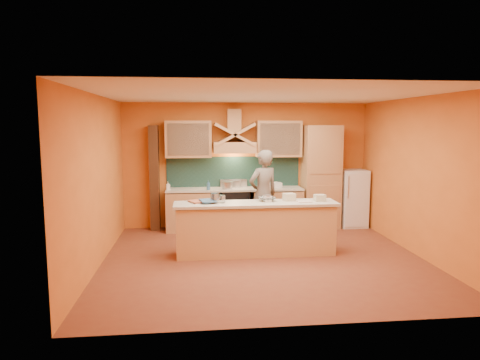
{
  "coord_description": "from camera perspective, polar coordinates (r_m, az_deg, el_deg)",
  "views": [
    {
      "loc": [
        -1.18,
        -7.09,
        2.31
      ],
      "look_at": [
        -0.32,
        0.9,
        1.27
      ],
      "focal_mm": 32.0,
      "sensor_mm": 36.0,
      "label": 1
    }
  ],
  "objects": [
    {
      "name": "bowl_back",
      "position": [
        9.46,
        3.7,
        -0.86
      ],
      "size": [
        0.29,
        0.29,
        0.08
      ],
      "primitive_type": "imported",
      "rotation": [
        0.0,
        0.0,
        0.21
      ],
      "color": "white",
      "rests_on": "counter_top"
    },
    {
      "name": "island_body",
      "position": [
        7.7,
        2.11,
        -6.7
      ],
      "size": [
        2.8,
        0.55,
        0.88
      ],
      "primitive_type": "cube",
      "color": "#E0B073",
      "rests_on": "floor"
    },
    {
      "name": "counter_top",
      "position": [
        9.44,
        -0.72,
        -1.23
      ],
      "size": [
        3.0,
        0.62,
        0.04
      ],
      "primitive_type": "cube",
      "color": "beige",
      "rests_on": "base_cabinet_left"
    },
    {
      "name": "island_top",
      "position": [
        7.6,
        2.13,
        -3.18
      ],
      "size": [
        2.9,
        0.62,
        0.05
      ],
      "primitive_type": "cube",
      "color": "beige",
      "rests_on": "island_body"
    },
    {
      "name": "wall_front",
      "position": [
        4.83,
        8.11,
        -3.58
      ],
      "size": [
        5.5,
        0.02,
        2.8
      ],
      "primitive_type": "cube",
      "color": "orange",
      "rests_on": "floor"
    },
    {
      "name": "base_cabinet_left",
      "position": [
        9.48,
        -6.46,
        -4.12
      ],
      "size": [
        1.1,
        0.6,
        0.86
      ],
      "primitive_type": "cube",
      "color": "tan",
      "rests_on": "floor"
    },
    {
      "name": "ceiling",
      "position": [
        7.2,
        3.35,
        11.25
      ],
      "size": [
        5.5,
        5.0,
        0.01
      ],
      "primitive_type": "cube",
      "color": "white",
      "rests_on": "wall_back"
    },
    {
      "name": "person",
      "position": [
        8.74,
        3.12,
        -1.9
      ],
      "size": [
        0.78,
        0.67,
        1.81
      ],
      "primitive_type": "imported",
      "rotation": [
        0.0,
        0.0,
        3.57
      ],
      "color": "#70665B",
      "rests_on": "floor"
    },
    {
      "name": "hood_chimney",
      "position": [
        9.48,
        -0.83,
        7.91
      ],
      "size": [
        0.3,
        0.3,
        0.5
      ],
      "primitive_type": "cube",
      "color": "tan",
      "rests_on": "wall_back"
    },
    {
      "name": "pantry_column",
      "position": [
        9.78,
        10.72,
        0.43
      ],
      "size": [
        0.8,
        0.6,
        2.3
      ],
      "primitive_type": "cube",
      "color": "tan",
      "rests_on": "floor"
    },
    {
      "name": "pot_large",
      "position": [
        9.33,
        -1.7,
        -0.82
      ],
      "size": [
        0.23,
        0.23,
        0.16
      ],
      "primitive_type": "cylinder",
      "rotation": [
        0.0,
        0.0,
        -0.1
      ],
      "color": "silver",
      "rests_on": "stove"
    },
    {
      "name": "dish_rack",
      "position": [
        9.58,
        4.49,
        -0.67
      ],
      "size": [
        0.38,
        0.34,
        0.11
      ],
      "primitive_type": "cube",
      "rotation": [
        0.0,
        0.0,
        0.39
      ],
      "color": "white",
      "rests_on": "counter_top"
    },
    {
      "name": "upper_cabinet_left",
      "position": [
        9.42,
        -6.9,
        5.43
      ],
      "size": [
        1.0,
        0.35,
        0.8
      ],
      "primitive_type": "cube",
      "color": "tan",
      "rests_on": "wall_back"
    },
    {
      "name": "base_cabinet_right",
      "position": [
        9.65,
        4.91,
        -3.89
      ],
      "size": [
        1.1,
        0.6,
        0.86
      ],
      "primitive_type": "cube",
      "color": "tan",
      "rests_on": "floor"
    },
    {
      "name": "kitchen_scale",
      "position": [
        7.66,
        3.66,
        -2.51
      ],
      "size": [
        0.15,
        0.15,
        0.1
      ],
      "primitive_type": "cube",
      "rotation": [
        0.0,
        0.0,
        0.17
      ],
      "color": "white",
      "rests_on": "island_top"
    },
    {
      "name": "pot_small",
      "position": [
        9.6,
        -0.46,
        -0.61
      ],
      "size": [
        0.22,
        0.22,
        0.16
      ],
      "primitive_type": "cylinder",
      "rotation": [
        0.0,
        0.0,
        0.08
      ],
      "color": "silver",
      "rests_on": "stove"
    },
    {
      "name": "wall_right",
      "position": [
        8.16,
        22.7,
        0.39
      ],
      "size": [
        0.02,
        5.0,
        2.8
      ],
      "primitive_type": "cube",
      "color": "orange",
      "rests_on": "floor"
    },
    {
      "name": "backsplash",
      "position": [
        9.67,
        -0.89,
        1.07
      ],
      "size": [
        3.0,
        0.03,
        0.7
      ],
      "primitive_type": "cube",
      "color": "#17332E",
      "rests_on": "wall_back"
    },
    {
      "name": "cloth",
      "position": [
        7.71,
        8.59,
        -2.86
      ],
      "size": [
        0.27,
        0.22,
        0.02
      ],
      "primitive_type": "cube",
      "rotation": [
        0.0,
        0.0,
        0.18
      ],
      "color": "beige",
      "rests_on": "island_top"
    },
    {
      "name": "jar_small",
      "position": [
        7.54,
        -2.49,
        -2.54
      ],
      "size": [
        0.16,
        0.16,
        0.14
      ],
      "primitive_type": "cylinder",
      "rotation": [
        0.0,
        0.0,
        0.25
      ],
      "color": "silver",
      "rests_on": "island_top"
    },
    {
      "name": "book_lower",
      "position": [
        7.58,
        -6.56,
        -2.95
      ],
      "size": [
        0.33,
        0.36,
        0.03
      ],
      "primitive_type": "imported",
      "rotation": [
        0.0,
        0.0,
        0.47
      ],
      "color": "#B55F40",
      "rests_on": "island_top"
    },
    {
      "name": "jar_large",
      "position": [
        7.56,
        -3.4,
        -2.41
      ],
      "size": [
        0.17,
        0.17,
        0.17
      ],
      "primitive_type": "cylinder",
      "rotation": [
        0.0,
        0.0,
        -0.15
      ],
      "color": "silver",
      "rests_on": "island_top"
    },
    {
      "name": "floor",
      "position": [
        7.55,
        3.19,
        -10.46
      ],
      "size": [
        5.5,
        5.0,
        0.01
      ],
      "primitive_type": "cube",
      "color": "brown",
      "rests_on": "ground"
    },
    {
      "name": "grocery_bag_b",
      "position": [
        7.84,
        10.59,
        -2.35
      ],
      "size": [
        0.2,
        0.16,
        0.12
      ],
      "primitive_type": "cube",
      "rotation": [
        0.0,
        0.0,
        0.08
      ],
      "color": "beige",
      "rests_on": "island_top"
    },
    {
      "name": "stove",
      "position": [
        9.52,
        -0.72,
        -3.91
      ],
      "size": [
        0.6,
        0.58,
        0.9
      ],
      "primitive_type": "cube",
      "color": "black",
      "rests_on": "floor"
    },
    {
      "name": "soap_bottle_a",
      "position": [
        9.32,
        -9.59,
        -0.75
      ],
      "size": [
        0.1,
        0.1,
        0.18
      ],
      "primitive_type": "imported",
      "rotation": [
        0.0,
        0.0,
        0.31
      ],
      "color": "silver",
      "rests_on": "counter_top"
    },
    {
      "name": "soap_bottle_b",
      "position": [
        9.2,
        -4.24,
        -0.69
      ],
      "size": [
        0.08,
        0.09,
        0.21
      ],
      "primitive_type": "imported",
      "rotation": [
        0.0,
        0.0,
        -0.05
      ],
      "color": "#326089",
      "rests_on": "counter_top"
    },
    {
      "name": "book_upper",
      "position": [
        7.54,
        -5.27,
        -2.82
      ],
      "size": [
        0.32,
        0.39,
        0.03
      ],
      "primitive_type": "imported",
      "rotation": [
        0.0,
        0.0,
        0.2
      ],
      "color": "#3E638A",
      "rests_on": "island_top"
    },
    {
      "name": "wall_left",
      "position": [
        7.32,
        -18.48,
        -0.16
      ],
      "size": [
        0.02,
        5.0,
        2.8
      ],
      "primitive_type": "cube",
      "color": "orange",
      "rests_on": "floor"
    },
    {
      "name": "wall_back",
      "position": [
        9.71,
        0.87,
        1.99
      ],
      "size": [
        5.5,
        0.02,
        2.8
      ],
      "primitive_type": "cube",
      "color": "orange",
      "rests_on": "floor"
    },
    {
      "name": "grocery_bag_a",
      "position": [
        7.8,
        6.58,
        -2.27
      ],
      "size": [
        0.23,
        0.2,
        0.13
      ],
      "primitive_type": "cube",
      "rotation": [
        0.0,
        0.0,
        0.19
      ],
      "color": "beige",
      "rests_on": "island_top"
    },
    {
      "name": "mixing_bowl",
      "position": [
        7.73,
        3.6,
        -2.55
      ],
      "size": [
        0.37,
        0.37,
        0.07
      ],
      "primitive_type": "imported",
      "rotation": [
        0.0,
        0.0,
        0.3
      ],
      "color": "silver",
      "rests_on": "island_top"
    },
    {
      "name": "upper_cabinet_right",
      "position": [
        9.61,
        5.17,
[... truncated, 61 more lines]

